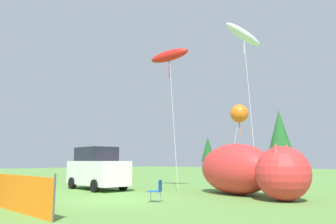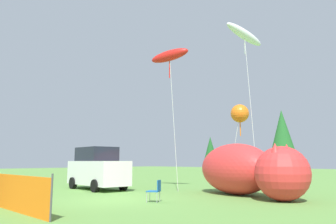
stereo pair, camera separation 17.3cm
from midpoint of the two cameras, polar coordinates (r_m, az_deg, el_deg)
The scene contains 10 objects.
ground_plane at distance 13.59m, azimuth -9.08°, elevation -14.92°, with size 120.00×120.00×0.00m, color #609342.
parked_car at distance 18.62m, azimuth -11.93°, elevation -9.66°, with size 4.54×2.28×2.30m.
folding_chair at distance 12.70m, azimuth -1.75°, elevation -13.30°, with size 0.64×0.64×0.82m.
inflatable_cat at distance 15.32m, azimuth 13.64°, elevation -9.98°, with size 6.34×4.03×2.35m.
safety_fence at distance 12.35m, azimuth -26.19°, elevation -12.25°, with size 6.96×0.36×1.21m.
kite_orange_flower at distance 19.28m, azimuth 12.64°, elevation -0.27°, with size 1.05×1.19×4.77m.
kite_red_lizard at distance 18.75m, azimuth 0.54°, elevation 9.72°, with size 2.41×1.32×7.92m.
kite_white_ghost at distance 22.15m, azimuth 13.38°, elevation 12.93°, with size 2.35×3.74×10.31m.
horizon_tree_east at distance 58.49m, azimuth 7.48°, elevation -6.48°, with size 2.43×2.43×5.80m.
horizon_tree_west at distance 47.83m, azimuth 19.38°, elevation -3.57°, with size 3.60×3.60×8.59m.
Camera 2 is at (10.69, -8.26, 1.54)m, focal length 35.00 mm.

